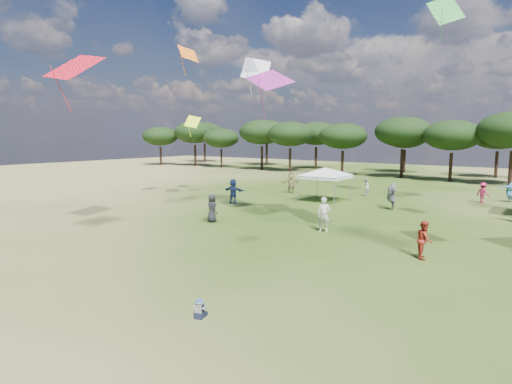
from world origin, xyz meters
TOP-DOWN VIEW (x-y plane):
  - ground at (0.00, 0.00)m, footprint 140.00×140.00m
  - tree_line at (2.39, 47.41)m, footprint 108.78×17.63m
  - tent_left at (-6.93, 23.43)m, footprint 6.56×6.56m
  - toddler at (0.43, 2.02)m, footprint 0.42×0.45m
  - festival_crowd at (-0.57, 22.20)m, footprint 29.86×20.90m

SIDE VIEW (x-z plane):
  - ground at x=0.00m, z-range 0.00..0.00m
  - toddler at x=0.43m, z-range -0.03..0.53m
  - festival_crowd at x=-0.57m, z-range -0.08..1.81m
  - tent_left at x=-6.93m, z-range 1.05..4.01m
  - tree_line at x=2.39m, z-range 1.54..9.31m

